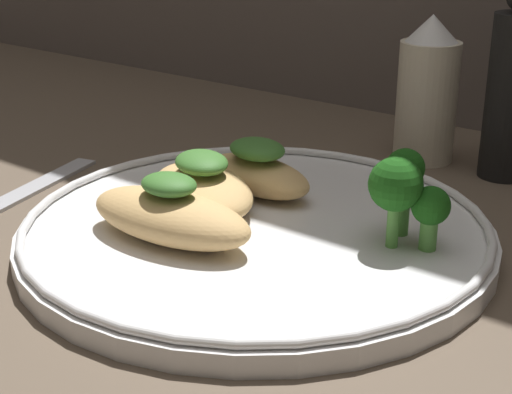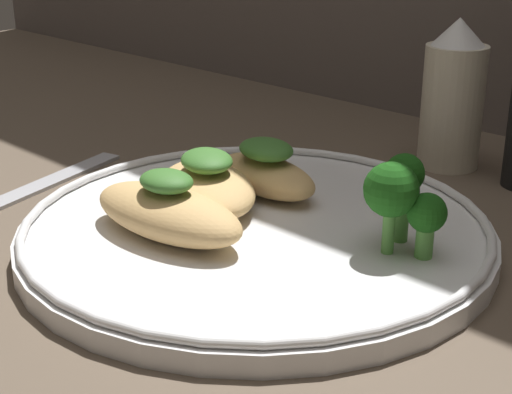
{
  "view_description": "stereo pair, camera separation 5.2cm",
  "coord_description": "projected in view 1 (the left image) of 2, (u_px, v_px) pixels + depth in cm",
  "views": [
    {
      "loc": [
        29.41,
        -38.32,
        22.49
      ],
      "look_at": [
        0.0,
        0.0,
        3.4
      ],
      "focal_mm": 55.0,
      "sensor_mm": 36.0,
      "label": 1
    },
    {
      "loc": [
        33.35,
        -34.95,
        22.49
      ],
      "look_at": [
        0.0,
        0.0,
        3.4
      ],
      "focal_mm": 55.0,
      "sensor_mm": 36.0,
      "label": 2
    }
  ],
  "objects": [
    {
      "name": "sauce_bottle",
      "position": [
        427.0,
        92.0,
        0.68
      ],
      "size": [
        5.21,
        5.21,
        12.72
      ],
      "color": "beige",
      "rests_on": "ground_plane"
    },
    {
      "name": "broccoli_bunch",
      "position": [
        406.0,
        188.0,
        0.48
      ],
      "size": [
        4.92,
        5.02,
        5.89
      ],
      "color": "#569942",
      "rests_on": "plate"
    },
    {
      "name": "ground_plane",
      "position": [
        256.0,
        250.0,
        0.53
      ],
      "size": [
        180.0,
        180.0,
        1.0
      ],
      "primitive_type": "cube",
      "color": "brown"
    },
    {
      "name": "pepper_grinder",
      "position": [
        512.0,
        90.0,
        0.63
      ],
      "size": [
        4.06,
        4.06,
        16.11
      ],
      "color": "black",
      "rests_on": "ground_plane"
    },
    {
      "name": "grilled_meat_front",
      "position": [
        170.0,
        215.0,
        0.5
      ],
      "size": [
        12.29,
        6.17,
        4.45
      ],
      "color": "tan",
      "rests_on": "plate"
    },
    {
      "name": "plate",
      "position": [
        256.0,
        230.0,
        0.53
      ],
      "size": [
        31.86,
        31.86,
        2.0
      ],
      "color": "white",
      "rests_on": "ground_plane"
    },
    {
      "name": "fork",
      "position": [
        28.0,
        189.0,
        0.62
      ],
      "size": [
        5.6,
        16.02,
        0.6
      ],
      "color": "#B2B2B7",
      "rests_on": "ground_plane"
    },
    {
      "name": "grilled_meat_back",
      "position": [
        257.0,
        171.0,
        0.58
      ],
      "size": [
        9.95,
        5.61,
        4.1
      ],
      "color": "tan",
      "rests_on": "plate"
    },
    {
      "name": "grilled_meat_middle",
      "position": [
        203.0,
        187.0,
        0.55
      ],
      "size": [
        12.13,
        10.45,
        4.14
      ],
      "color": "tan",
      "rests_on": "plate"
    }
  ]
}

